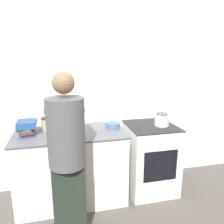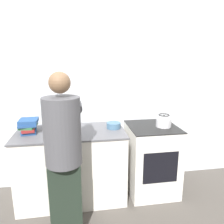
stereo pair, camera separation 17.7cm
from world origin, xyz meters
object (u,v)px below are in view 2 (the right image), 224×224
Objects in this scene: person at (64,152)px; canister_jar at (50,122)px; cutting_board at (64,136)px; knife at (64,134)px; oven at (151,159)px; kettle at (164,122)px; bowl_prep at (114,125)px.

person reaches higher than canister_jar.
knife reaches higher than cutting_board.
oven is at bearing 11.78° from knife.
canister_jar is (-0.19, 0.32, 0.06)m from knife.
canister_jar is (-0.19, 0.34, 0.07)m from cutting_board.
cutting_board reaches higher than oven.
oven is at bearing 27.27° from person.
person reaches higher than cutting_board.
canister_jar is at bearing 118.96° from cutting_board.
knife is 0.37m from canister_jar.
knife is (-0.02, 0.43, 0.03)m from person.
person reaches higher than knife.
kettle is at bearing 23.43° from person.
cutting_board is at bearing -161.27° from bowl_prep.
cutting_board is 1.27m from kettle.
kettle is (1.26, 0.10, 0.06)m from knife.
canister_jar is at bearing 170.73° from bowl_prep.
knife is at bearing -59.09° from canister_jar.
knife is at bearing -172.96° from oven.
bowl_prep is (-0.51, 0.05, 0.48)m from oven.
knife is at bearing 88.32° from cutting_board.
cutting_board is at bearing -86.94° from knife.
oven is at bearing 8.26° from cutting_board.
kettle is 1.08× the size of bowl_prep.
cutting_board is 1.57× the size of knife.
kettle reaches higher than oven.
cutting_board is 2.29× the size of canister_jar.
person is at bearing -134.09° from bowl_prep.
bowl_prep is at bearing 172.81° from kettle.
canister_jar reaches higher than cutting_board.
canister_jar is (-0.81, 0.13, 0.04)m from bowl_prep.
bowl_prep is (-0.64, 0.08, -0.04)m from kettle.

